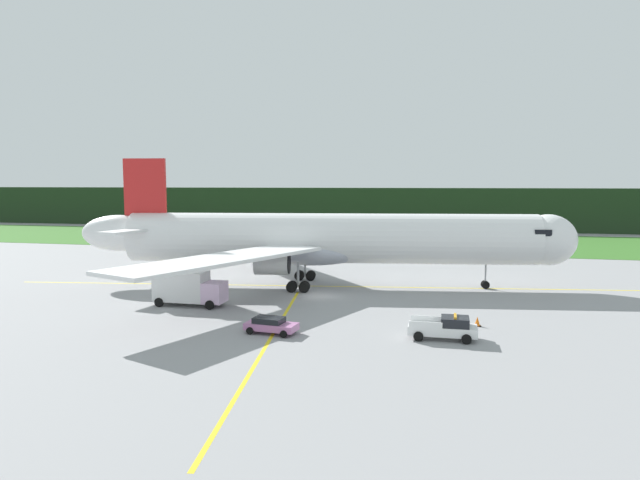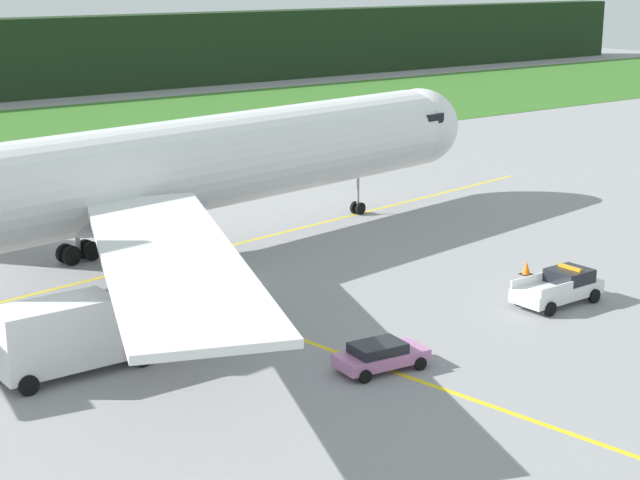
{
  "view_description": "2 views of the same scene",
  "coord_description": "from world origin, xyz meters",
  "px_view_note": "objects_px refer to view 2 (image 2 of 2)",
  "views": [
    {
      "loc": [
        13.52,
        -57.45,
        12.09
      ],
      "look_at": [
        -1.05,
        5.52,
        5.45
      ],
      "focal_mm": 31.47,
      "sensor_mm": 36.0,
      "label": 1
    },
    {
      "loc": [
        -28.26,
        -47.98,
        17.45
      ],
      "look_at": [
        5.37,
        -3.31,
        2.53
      ],
      "focal_mm": 57.75,
      "sensor_mm": 36.0,
      "label": 2
    }
  ],
  "objects_px": {
    "airliner": "(149,175)",
    "ops_pickup_truck": "(560,287)",
    "staff_car": "(381,355)",
    "catering_truck": "(71,334)",
    "apron_cone": "(526,268)"
  },
  "relations": [
    {
      "from": "airliner",
      "to": "staff_car",
      "type": "relative_size",
      "value": 13.24
    },
    {
      "from": "airliner",
      "to": "catering_truck",
      "type": "height_order",
      "value": "airliner"
    },
    {
      "from": "apron_cone",
      "to": "catering_truck",
      "type": "bearing_deg",
      "value": 176.19
    },
    {
      "from": "catering_truck",
      "to": "staff_car",
      "type": "xyz_separation_m",
      "value": [
        11.12,
        -7.93,
        -1.1
      ]
    },
    {
      "from": "staff_car",
      "to": "apron_cone",
      "type": "height_order",
      "value": "staff_car"
    },
    {
      "from": "ops_pickup_truck",
      "to": "airliner",
      "type": "bearing_deg",
      "value": 125.27
    },
    {
      "from": "airliner",
      "to": "catering_truck",
      "type": "xyz_separation_m",
      "value": [
        -10.93,
        -13.13,
        -3.69
      ]
    },
    {
      "from": "catering_truck",
      "to": "apron_cone",
      "type": "relative_size",
      "value": 8.81
    },
    {
      "from": "staff_car",
      "to": "ops_pickup_truck",
      "type": "bearing_deg",
      "value": 5.91
    },
    {
      "from": "airliner",
      "to": "ops_pickup_truck",
      "type": "distance_m",
      "value": 24.5
    },
    {
      "from": "ops_pickup_truck",
      "to": "staff_car",
      "type": "xyz_separation_m",
      "value": [
        -13.71,
        -1.42,
        -0.2
      ]
    },
    {
      "from": "ops_pickup_truck",
      "to": "apron_cone",
      "type": "relative_size",
      "value": 6.55
    },
    {
      "from": "ops_pickup_truck",
      "to": "catering_truck",
      "type": "bearing_deg",
      "value": 165.3
    },
    {
      "from": "apron_cone",
      "to": "staff_car",
      "type": "bearing_deg",
      "value": -159.51
    },
    {
      "from": "staff_car",
      "to": "catering_truck",
      "type": "bearing_deg",
      "value": 144.49
    }
  ]
}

